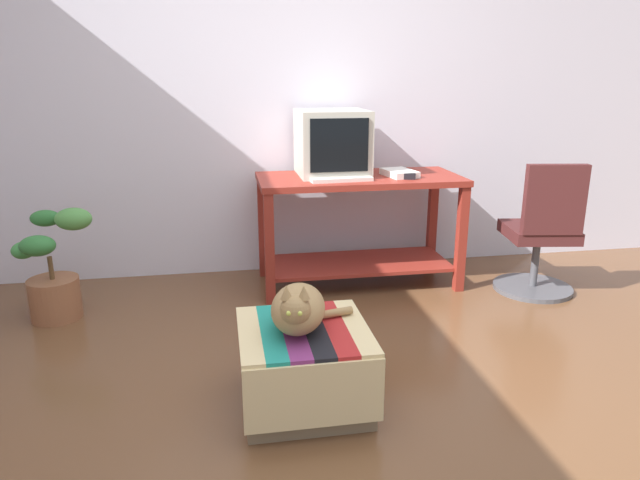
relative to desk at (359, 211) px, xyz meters
name	(u,v)px	position (x,y,z in m)	size (l,w,h in m)	color
ground_plane	(346,418)	(-0.44, -1.60, -0.52)	(14.00, 14.00, 0.00)	brown
back_wall	(285,91)	(-0.44, 0.45, 0.78)	(8.00, 0.10, 2.60)	silver
desk	(359,211)	(0.00, 0.00, 0.00)	(1.36, 0.62, 0.76)	maroon
tv_monitor	(332,143)	(-0.17, 0.09, 0.45)	(0.46, 0.49, 0.43)	#BCB7A8
keyboard	(340,179)	(-0.16, -0.14, 0.26)	(0.40, 0.15, 0.02)	beige
book	(399,173)	(0.26, -0.05, 0.26)	(0.17, 0.26, 0.04)	white
ottoman_with_blanket	(304,367)	(-0.60, -1.46, -0.33)	(0.56, 0.58, 0.36)	#7A664C
cat	(298,308)	(-0.62, -1.47, -0.05)	(0.42, 0.41, 0.25)	#9E7A4C
potted_plant	(53,277)	(-1.93, -0.27, -0.25)	(0.46, 0.34, 0.67)	brown
office_chair	(541,238)	(1.14, -0.40, -0.13)	(0.52, 0.52, 0.89)	#4C4C51
stapler	(407,176)	(0.28, -0.17, 0.26)	(0.04, 0.11, 0.04)	black
pen	(410,173)	(0.37, 0.04, 0.25)	(0.01, 0.01, 0.14)	#2351B2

